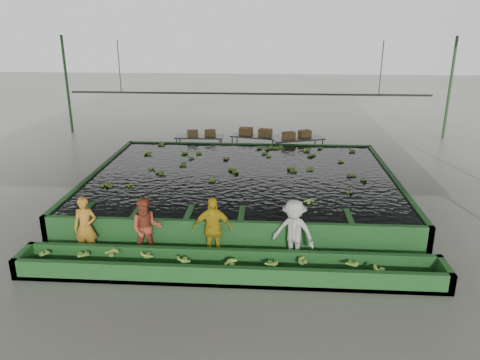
# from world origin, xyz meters

# --- Properties ---
(ground) EXTENTS (80.00, 80.00, 0.00)m
(ground) POSITION_xyz_m (0.00, 0.00, 0.00)
(ground) COLOR slate
(ground) RESTS_ON ground
(shed_roof) EXTENTS (20.00, 22.00, 0.04)m
(shed_roof) POSITION_xyz_m (0.00, 0.00, 5.00)
(shed_roof) COLOR #93969A
(shed_roof) RESTS_ON shed_posts
(shed_posts) EXTENTS (20.00, 22.00, 5.00)m
(shed_posts) POSITION_xyz_m (0.00, 0.00, 2.50)
(shed_posts) COLOR #2C5D2B
(shed_posts) RESTS_ON ground
(flotation_tank) EXTENTS (10.00, 8.00, 0.90)m
(flotation_tank) POSITION_xyz_m (0.00, 1.50, 0.45)
(flotation_tank) COLOR #215823
(flotation_tank) RESTS_ON ground
(tank_water) EXTENTS (9.70, 7.70, 0.00)m
(tank_water) POSITION_xyz_m (0.00, 1.50, 0.85)
(tank_water) COLOR black
(tank_water) RESTS_ON flotation_tank
(sorting_trough) EXTENTS (10.00, 1.00, 0.50)m
(sorting_trough) POSITION_xyz_m (0.00, -3.60, 0.25)
(sorting_trough) COLOR #215823
(sorting_trough) RESTS_ON ground
(cableway_rail) EXTENTS (0.08, 0.08, 14.00)m
(cableway_rail) POSITION_xyz_m (0.00, 5.00, 3.00)
(cableway_rail) COLOR #59605B
(cableway_rail) RESTS_ON shed_roof
(rail_hanger_left) EXTENTS (0.04, 0.04, 2.00)m
(rail_hanger_left) POSITION_xyz_m (-5.00, 5.00, 4.00)
(rail_hanger_left) COLOR #59605B
(rail_hanger_left) RESTS_ON shed_roof
(rail_hanger_right) EXTENTS (0.04, 0.04, 2.00)m
(rail_hanger_right) POSITION_xyz_m (5.00, 5.00, 4.00)
(rail_hanger_right) COLOR #59605B
(rail_hanger_right) RESTS_ON shed_roof
(worker_a) EXTENTS (0.61, 0.43, 1.59)m
(worker_a) POSITION_xyz_m (-3.66, -2.80, 0.80)
(worker_a) COLOR orange
(worker_a) RESTS_ON ground
(worker_b) EXTENTS (0.89, 0.76, 1.60)m
(worker_b) POSITION_xyz_m (-2.11, -2.80, 0.80)
(worker_b) COLOR #B34B2F
(worker_b) RESTS_ON ground
(worker_c) EXTENTS (1.01, 0.47, 1.68)m
(worker_c) POSITION_xyz_m (-0.46, -2.80, 0.84)
(worker_c) COLOR gold
(worker_c) RESTS_ON ground
(worker_d) EXTENTS (1.23, 1.00, 1.65)m
(worker_d) POSITION_xyz_m (1.53, -2.80, 0.83)
(worker_d) COLOR beige
(worker_d) RESTS_ON ground
(packing_table_left) EXTENTS (2.08, 0.85, 0.94)m
(packing_table_left) POSITION_xyz_m (-2.17, 6.46, 0.47)
(packing_table_left) COLOR #59605B
(packing_table_left) RESTS_ON ground
(packing_table_mid) EXTENTS (2.15, 1.24, 0.92)m
(packing_table_mid) POSITION_xyz_m (0.21, 6.79, 0.46)
(packing_table_mid) COLOR #59605B
(packing_table_mid) RESTS_ON ground
(packing_table_right) EXTENTS (2.34, 1.53, 0.99)m
(packing_table_right) POSITION_xyz_m (2.07, 6.17, 0.49)
(packing_table_right) COLOR #59605B
(packing_table_right) RESTS_ON ground
(box_stack_left) EXTENTS (1.27, 0.54, 0.26)m
(box_stack_left) POSITION_xyz_m (-2.07, 6.42, 0.94)
(box_stack_left) COLOR olive
(box_stack_left) RESTS_ON packing_table_left
(box_stack_mid) EXTENTS (1.49, 0.74, 0.31)m
(box_stack_mid) POSITION_xyz_m (0.26, 6.79, 0.92)
(box_stack_mid) COLOR olive
(box_stack_mid) RESTS_ON packing_table_mid
(box_stack_right) EXTENTS (1.29, 0.93, 0.28)m
(box_stack_right) POSITION_xyz_m (2.03, 6.22, 0.99)
(box_stack_right) COLOR olive
(box_stack_right) RESTS_ON packing_table_right
(floating_bananas) EXTENTS (9.44, 6.43, 0.13)m
(floating_bananas) POSITION_xyz_m (0.00, 2.30, 0.85)
(floating_bananas) COLOR #7AB038
(floating_bananas) RESTS_ON tank_water
(trough_bananas) EXTENTS (9.09, 0.61, 0.12)m
(trough_bananas) POSITION_xyz_m (0.00, -3.60, 0.40)
(trough_bananas) COLOR #7AB038
(trough_bananas) RESTS_ON sorting_trough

